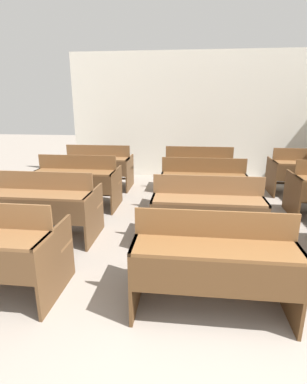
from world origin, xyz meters
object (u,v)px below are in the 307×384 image
at_px(bench_back_right, 307,171).
at_px(bench_back_left, 98,166).
at_px(bench_second_left, 44,205).
at_px(bench_third_left, 78,181).
at_px(bench_second_center, 207,210).
at_px(bench_front_center, 213,260).
at_px(bench_back_center, 199,169).
at_px(bench_third_center, 203,185).

bearing_deg(bench_back_right, bench_back_left, -179.90).
bearing_deg(bench_second_left, bench_third_left, 89.78).
height_order(bench_second_center, bench_back_right, same).
bearing_deg(bench_front_center, bench_back_center, 90.16).
bearing_deg(bench_third_center, bench_second_left, -150.02).
distance_m(bench_back_left, bench_back_center, 2.07).
xyz_separation_m(bench_third_left, bench_third_center, (2.10, -0.02, 0.00)).
bearing_deg(bench_back_left, bench_front_center, -60.26).
bearing_deg(bench_back_right, bench_front_center, -119.59).
bearing_deg(bench_front_center, bench_third_left, 130.51).
height_order(bench_back_center, bench_back_right, same).
relative_size(bench_third_left, bench_third_center, 1.00).
relative_size(bench_second_center, bench_third_left, 1.00).
xyz_separation_m(bench_third_center, bench_back_center, (-0.03, 1.25, 0.00)).
bearing_deg(bench_back_right, bench_third_center, -148.87).
relative_size(bench_third_center, bench_back_left, 1.00).
distance_m(bench_front_center, bench_second_center, 1.22).
relative_size(bench_second_left, bench_back_center, 1.00).
bearing_deg(bench_second_left, bench_front_center, -29.85).
relative_size(bench_third_center, bench_back_right, 1.00).
relative_size(bench_front_center, bench_second_center, 1.00).
xyz_separation_m(bench_second_left, bench_back_center, (2.07, 2.46, 0.00)).
height_order(bench_second_left, bench_third_left, same).
bearing_deg(bench_front_center, bench_back_left, 119.74).
xyz_separation_m(bench_third_left, bench_back_right, (4.15, 1.21, 0.00)).
bearing_deg(bench_second_left, bench_back_center, 49.89).
xyz_separation_m(bench_second_center, bench_back_left, (-2.10, 2.42, 0.00)).
height_order(bench_front_center, bench_second_left, same).
distance_m(bench_second_left, bench_third_left, 1.24).
height_order(bench_back_left, bench_back_center, same).
distance_m(bench_third_center, bench_back_center, 1.25).
distance_m(bench_front_center, bench_back_center, 3.66).
bearing_deg(bench_second_center, bench_third_center, 89.82).
relative_size(bench_back_left, bench_back_right, 1.00).
xyz_separation_m(bench_second_left, bench_second_center, (2.10, 0.02, 0.00)).
bearing_deg(bench_front_center, bench_second_left, 150.15).
bearing_deg(bench_third_center, bench_second_center, -90.18).
relative_size(bench_second_center, bench_back_center, 1.00).
relative_size(bench_third_left, bench_back_left, 1.00).
bearing_deg(bench_front_center, bench_third_center, 89.49).
bearing_deg(bench_back_center, bench_third_center, -88.55).
bearing_deg(bench_back_left, bench_back_right, 0.10).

